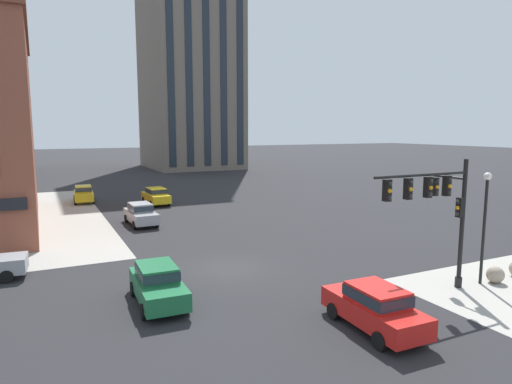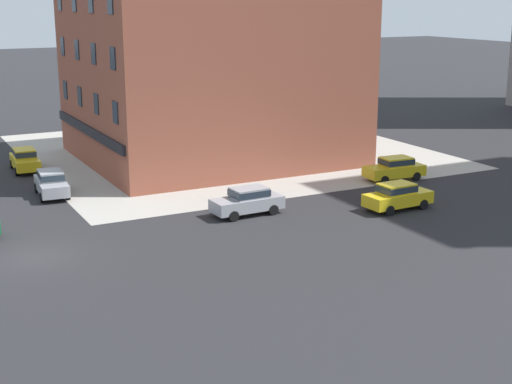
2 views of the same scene
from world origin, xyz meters
TOP-DOWN VIEW (x-y plane):
  - ground_plane at (0.00, 0.00)m, footprint 320.00×320.00m
  - traffic_signal_main at (7.28, -7.23)m, footprint 5.43×2.09m
  - bollard_sphere_curb_a at (10.73, -7.75)m, footprint 0.82×0.82m
  - street_lamp_corner_near at (10.00, -7.50)m, footprint 0.36×0.36m
  - car_main_northbound_far at (2.06, -9.17)m, footprint 1.98×4.45m
  - car_main_southbound_near at (-4.51, -3.16)m, footprint 2.03×4.47m
  - car_cross_westbound at (-4.79, 26.50)m, footprint 2.09×4.50m
  - car_parked_curb at (-1.84, 13.11)m, footprint 2.02×4.46m
  - car_main_mid at (1.44, 21.88)m, footprint 2.07×4.49m
  - residential_tower_skyline_right at (17.96, 62.00)m, footprint 15.87×19.37m

SIDE VIEW (x-z plane):
  - ground_plane at x=0.00m, z-range 0.00..0.00m
  - bollard_sphere_curb_a at x=10.73m, z-range 0.00..0.82m
  - car_main_northbound_far at x=2.06m, z-range 0.08..1.76m
  - car_main_southbound_near at x=-4.51m, z-range 0.08..1.76m
  - car_cross_westbound at x=-4.79m, z-range 0.08..1.76m
  - car_parked_curb at x=-1.84m, z-range 0.08..1.76m
  - car_main_mid at x=1.44m, z-range 0.08..1.76m
  - street_lamp_corner_near at x=10.00m, z-range 0.68..6.06m
  - traffic_signal_main at x=7.28m, z-range 1.03..7.06m
  - residential_tower_skyline_right at x=17.96m, z-range 0.02..50.23m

